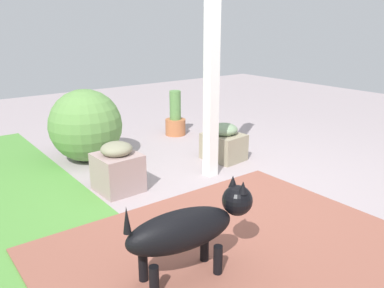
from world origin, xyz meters
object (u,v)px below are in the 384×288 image
Objects in this scene: stone_planter_mid at (118,168)px; terracotta_pot_tall at (175,119)px; porch_pillar at (212,57)px; stone_planter_nearest at (224,143)px; round_shrub at (86,125)px; dog at (190,227)px.

terracotta_pot_tall is at bearing -50.73° from stone_planter_mid.
stone_planter_mid is at bearing 76.75° from porch_pillar.
stone_planter_mid is at bearing 129.27° from terracotta_pot_tall.
stone_planter_nearest is 1.01× the size of stone_planter_mid.
stone_planter_nearest is 1.51m from round_shrub.
porch_pillar is 1.09m from stone_planter_nearest.
dog is at bearing 136.05° from porch_pillar.
porch_pillar is at bearing 158.16° from terracotta_pot_tall.
porch_pillar reaches higher than stone_planter_nearest.
stone_planter_mid reaches higher than stone_planter_nearest.
round_shrub is (0.89, 1.21, 0.20)m from stone_planter_nearest.
stone_planter_mid is at bearing 92.67° from stone_planter_nearest.
dog is (-2.61, 1.72, 0.12)m from terracotta_pot_tall.
stone_planter_nearest is at bearing -126.46° from round_shrub.
terracotta_pot_tall is at bearing -79.62° from round_shrub.
dog is (-1.47, 1.57, 0.14)m from stone_planter_nearest.
terracotta_pot_tall is (1.14, -0.15, 0.02)m from stone_planter_nearest.
dog is at bearing 171.25° from round_shrub.
dog is at bearing 133.07° from stone_planter_nearest.
dog is (-1.41, 0.25, 0.12)m from stone_planter_mid.
stone_planter_nearest is (0.27, -0.42, -0.97)m from porch_pillar.
terracotta_pot_tall is at bearing -7.37° from stone_planter_nearest.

